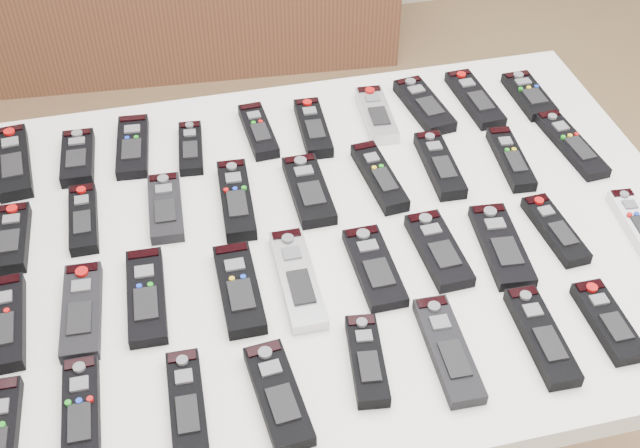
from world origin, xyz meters
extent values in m
plane|color=#9C844F|center=(0.00, 0.00, 0.00)|extent=(4.00, 4.00, 0.00)
cube|color=white|center=(-0.08, -0.11, 0.76)|extent=(1.25, 0.88, 0.04)
cylinder|color=beige|center=(-0.64, 0.27, 0.37)|extent=(0.04, 0.04, 0.74)
cylinder|color=beige|center=(0.49, 0.27, 0.37)|extent=(0.04, 0.04, 0.74)
cube|color=black|center=(-0.58, 0.18, 0.79)|extent=(0.07, 0.20, 0.02)
cube|color=black|center=(-0.47, 0.17, 0.79)|extent=(0.06, 0.14, 0.02)
cube|color=black|center=(-0.37, 0.18, 0.79)|extent=(0.07, 0.17, 0.02)
cube|color=black|center=(-0.26, 0.16, 0.79)|extent=(0.06, 0.15, 0.02)
cube|color=black|center=(-0.13, 0.18, 0.79)|extent=(0.05, 0.16, 0.02)
cube|color=black|center=(-0.03, 0.16, 0.79)|extent=(0.06, 0.17, 0.02)
cube|color=#B7B7BC|center=(0.10, 0.17, 0.79)|extent=(0.06, 0.17, 0.02)
cube|color=black|center=(0.20, 0.18, 0.79)|extent=(0.08, 0.18, 0.02)
cube|color=black|center=(0.31, 0.18, 0.79)|extent=(0.06, 0.19, 0.02)
cube|color=black|center=(0.42, 0.17, 0.79)|extent=(0.06, 0.15, 0.02)
cube|color=black|center=(-0.57, -0.02, 0.79)|extent=(0.06, 0.15, 0.02)
cube|color=black|center=(-0.46, 0.00, 0.79)|extent=(0.05, 0.16, 0.02)
cube|color=black|center=(-0.32, 0.00, 0.79)|extent=(0.06, 0.16, 0.02)
cube|color=black|center=(-0.20, -0.01, 0.79)|extent=(0.06, 0.19, 0.02)
cube|color=black|center=(-0.08, -0.01, 0.79)|extent=(0.06, 0.17, 0.02)
cube|color=black|center=(0.05, -0.01, 0.79)|extent=(0.06, 0.18, 0.02)
cube|color=black|center=(0.17, 0.00, 0.79)|extent=(0.06, 0.17, 0.02)
cube|color=black|center=(0.30, -0.01, 0.79)|extent=(0.06, 0.17, 0.02)
cube|color=black|center=(0.43, 0.00, 0.79)|extent=(0.06, 0.20, 0.02)
cube|color=black|center=(-0.58, -0.20, 0.79)|extent=(0.07, 0.17, 0.02)
cube|color=black|center=(-0.47, -0.20, 0.79)|extent=(0.06, 0.18, 0.02)
cube|color=black|center=(-0.37, -0.19, 0.79)|extent=(0.06, 0.19, 0.02)
cube|color=black|center=(-0.23, -0.21, 0.79)|extent=(0.06, 0.18, 0.02)
cube|color=#B7B7BC|center=(-0.14, -0.21, 0.79)|extent=(0.06, 0.20, 0.02)
cube|color=black|center=(-0.02, -0.21, 0.79)|extent=(0.06, 0.17, 0.02)
cube|color=black|center=(0.09, -0.20, 0.79)|extent=(0.06, 0.16, 0.02)
cube|color=black|center=(0.20, -0.22, 0.79)|extent=(0.08, 0.18, 0.02)
cube|color=black|center=(0.30, -0.20, 0.79)|extent=(0.05, 0.16, 0.02)
cube|color=silver|center=(0.43, -0.22, 0.79)|extent=(0.06, 0.16, 0.02)
cube|color=black|center=(-0.47, -0.38, 0.79)|extent=(0.05, 0.17, 0.02)
cube|color=black|center=(-0.33, -0.40, 0.79)|extent=(0.05, 0.17, 0.02)
cube|color=black|center=(-0.21, -0.42, 0.79)|extent=(0.07, 0.17, 0.02)
cube|color=black|center=(-0.08, -0.39, 0.79)|extent=(0.06, 0.15, 0.02)
cube|color=black|center=(0.04, -0.39, 0.79)|extent=(0.06, 0.19, 0.02)
cube|color=black|center=(0.18, -0.40, 0.79)|extent=(0.05, 0.18, 0.02)
cube|color=black|center=(0.29, -0.40, 0.79)|extent=(0.05, 0.15, 0.02)
camera|label=1|loc=(-0.30, -1.04, 1.70)|focal=45.00mm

